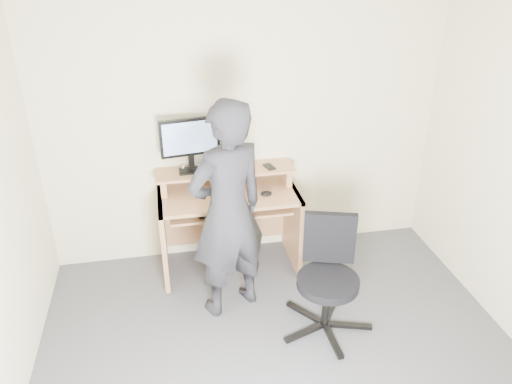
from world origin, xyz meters
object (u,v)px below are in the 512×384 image
object	(u,v)px
office_chair	(328,272)
person	(228,212)
desk	(228,209)
monitor	(190,140)

from	to	relation	value
office_chair	person	bearing A→B (deg)	170.73
desk	office_chair	xyz separation A→B (m)	(0.62, -0.96, -0.07)
office_chair	person	xyz separation A→B (m)	(-0.70, 0.34, 0.40)
office_chair	person	world-z (taller)	person
desk	monitor	world-z (taller)	monitor
person	monitor	bearing A→B (deg)	-97.20
person	desk	bearing A→B (deg)	-121.16
person	office_chair	bearing A→B (deg)	130.17
monitor	person	world-z (taller)	person
desk	monitor	distance (m)	0.71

